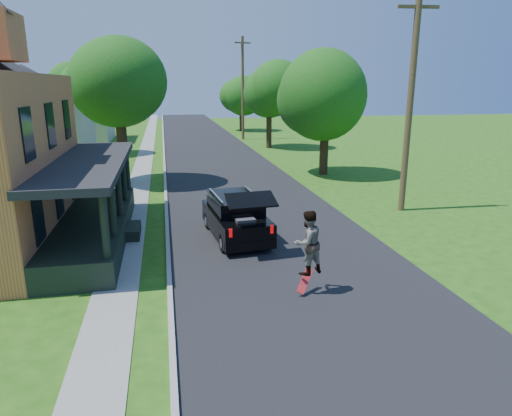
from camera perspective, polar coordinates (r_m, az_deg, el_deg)
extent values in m
plane|color=#1F5110|center=(13.75, 6.72, -10.04)|extent=(140.00, 140.00, 0.00)
cube|color=black|center=(32.56, -4.18, 4.87)|extent=(8.00, 120.00, 0.02)
cube|color=#969691|center=(32.32, -11.34, 4.53)|extent=(0.15, 120.00, 0.12)
cube|color=gray|center=(32.36, -14.09, 4.39)|extent=(1.30, 120.00, 0.03)
cube|color=gray|center=(19.52, -27.24, -3.94)|extent=(6.50, 1.20, 0.03)
cube|color=black|center=(18.80, -19.49, -2.34)|extent=(2.40, 10.00, 0.90)
cube|color=black|center=(18.23, -20.20, 5.32)|extent=(2.60, 10.30, 0.25)
cube|color=#B9B4A4|center=(37.18, -26.47, 8.52)|extent=(8.00, 8.00, 5.00)
pyramid|color=black|center=(37.05, -27.35, 15.73)|extent=(12.78, 12.78, 2.20)
cube|color=#B9B4A4|center=(52.76, -22.14, 10.53)|extent=(8.00, 8.00, 5.00)
pyramid|color=black|center=(52.67, -22.66, 15.61)|extent=(12.78, 12.78, 2.20)
cube|color=black|center=(17.82, -2.53, -1.73)|extent=(2.25, 4.55, 0.85)
cube|color=black|center=(17.77, -2.68, 0.50)|extent=(1.95, 2.87, 0.55)
cube|color=black|center=(17.70, -2.69, 1.44)|extent=(1.99, 2.96, 0.08)
cube|color=black|center=(15.44, -0.62, 1.00)|extent=(1.78, 1.07, 0.38)
cube|color=#38383D|center=(16.51, -1.41, -2.02)|extent=(0.75, 0.66, 0.45)
cube|color=silver|center=(17.52, -5.04, 1.55)|extent=(0.29, 2.41, 0.06)
cube|color=silver|center=(17.86, -0.39, 1.88)|extent=(0.29, 2.41, 0.06)
cube|color=#990505|center=(15.54, -3.20, -3.15)|extent=(0.12, 0.07, 0.30)
cube|color=#990505|center=(15.93, 1.97, -2.67)|extent=(0.12, 0.07, 0.30)
cylinder|color=black|center=(19.10, -5.94, -1.60)|extent=(0.30, 0.70, 0.68)
cylinder|color=black|center=(19.45, -1.28, -1.21)|extent=(0.30, 0.70, 0.68)
cylinder|color=black|center=(16.40, -4.00, -4.42)|extent=(0.30, 0.70, 0.68)
cylinder|color=black|center=(16.80, 1.37, -3.90)|extent=(0.30, 0.70, 0.68)
imported|color=black|center=(12.97, 6.47, -4.33)|extent=(1.11, 1.00, 1.86)
cube|color=#AB0E12|center=(13.33, 6.14, -8.98)|extent=(0.63, 0.58, 0.64)
cylinder|color=black|center=(28.38, -16.28, 6.55)|extent=(0.78, 0.78, 3.70)
sphere|color=#2D701D|center=(28.10, -16.85, 13.89)|extent=(6.93, 6.93, 5.35)
sphere|color=#2D701D|center=(27.92, -15.97, 16.40)|extent=(6.01, 6.01, 4.64)
sphere|color=#2D701D|center=(28.37, -18.27, 15.00)|extent=(6.16, 6.16, 4.76)
cylinder|color=black|center=(41.76, -20.63, 8.50)|extent=(0.61, 0.61, 3.26)
sphere|color=#2D701D|center=(41.55, -21.05, 12.95)|extent=(5.63, 5.63, 4.86)
sphere|color=#2D701D|center=(41.15, -20.82, 14.46)|extent=(4.88, 4.88, 4.21)
sphere|color=#2D701D|center=(42.06, -21.58, 13.65)|extent=(5.00, 5.00, 4.32)
cylinder|color=black|center=(30.76, 8.49, 7.08)|extent=(0.58, 0.58, 3.12)
sphere|color=#2D701D|center=(30.48, 8.74, 13.25)|extent=(5.32, 5.32, 5.24)
sphere|color=#2D701D|center=(30.31, 9.77, 15.39)|extent=(4.61, 4.61, 4.54)
sphere|color=#2D701D|center=(30.69, 7.61, 14.39)|extent=(4.73, 4.73, 4.65)
cylinder|color=black|center=(43.31, 1.63, 9.63)|extent=(0.67, 0.67, 3.21)
sphere|color=#2D701D|center=(43.11, 1.66, 14.03)|extent=(6.80, 6.80, 5.16)
sphere|color=#2D701D|center=(42.77, 2.10, 15.56)|extent=(5.89, 5.89, 4.47)
sphere|color=#2D701D|center=(43.54, 1.15, 14.80)|extent=(6.04, 6.04, 4.59)
cylinder|color=black|center=(59.50, -1.83, 11.01)|extent=(0.56, 0.56, 2.89)
sphere|color=#2D701D|center=(59.35, -1.86, 14.02)|extent=(5.69, 5.69, 5.01)
sphere|color=#2D701D|center=(59.08, -1.51, 15.09)|extent=(4.93, 4.93, 4.34)
sphere|color=#2D701D|center=(59.69, -2.31, 14.55)|extent=(5.05, 5.05, 4.45)
cylinder|color=#463020|center=(22.23, 18.67, 11.93)|extent=(0.33, 0.33, 9.72)
cube|color=#463020|center=(22.44, 19.65, 22.61)|extent=(1.82, 0.36, 0.14)
cylinder|color=#463020|center=(50.04, -1.67, 14.65)|extent=(0.35, 0.35, 10.63)
cube|color=#463020|center=(50.21, -1.71, 19.95)|extent=(1.78, 0.53, 0.13)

